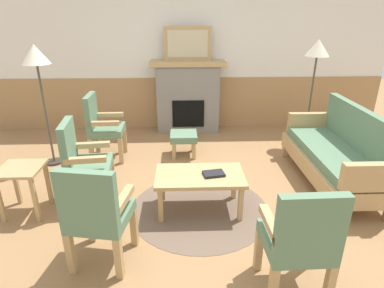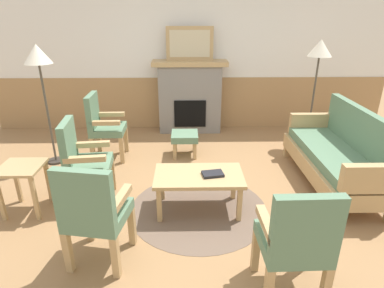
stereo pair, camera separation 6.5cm
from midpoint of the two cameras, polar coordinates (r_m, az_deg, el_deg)
The scene contains 16 objects.
ground_plane at distance 3.92m, azimuth 0.58°, elevation -9.44°, with size 14.00×14.00×0.00m, color #997047.
wall_back at distance 5.97m, azimuth -0.11°, elevation 15.20°, with size 7.20×0.14×2.70m.
fireplace at distance 5.85m, azimuth -0.06°, elevation 8.47°, with size 1.30×0.44×1.28m.
framed_picture at distance 5.69m, azimuth -0.06°, elevation 17.36°, with size 0.80×0.04×0.56m.
couch at distance 4.44m, azimuth 24.64°, elevation -1.82°, with size 0.70×1.80×0.98m.
coffee_table at distance 3.52m, azimuth 1.74°, elevation -6.16°, with size 0.96×0.56×0.44m.
round_rug at distance 3.72m, azimuth 1.67°, elevation -11.34°, with size 1.55×1.55×0.01m, color brown.
book_on_table at distance 3.47m, azimuth 4.23°, elevation -5.30°, with size 0.22×0.15×0.03m, color black.
footstool at distance 4.90m, azimuth -0.92°, elevation 1.10°, with size 0.40×0.40×0.36m.
armchair_near_fireplace at distance 4.90m, azimuth -15.15°, elevation 3.48°, with size 0.49×0.49×0.98m.
armchair_by_window_left at distance 3.82m, azimuth -18.40°, elevation -2.42°, with size 0.53×0.53×0.98m.
armchair_front_left at distance 2.84m, azimuth -16.35°, elevation -11.28°, with size 0.55×0.55×0.98m.
armchair_front_center at distance 2.56m, azimuth 18.73°, elevation -15.70°, with size 0.49×0.49×0.98m.
side_table at distance 3.91m, azimuth -27.42°, elevation -5.01°, with size 0.44×0.44×0.55m.
floor_lamp_by_couch at distance 5.44m, azimuth 21.97°, elevation 14.40°, with size 0.36×0.36×1.68m.
floor_lamp_by_chairs at distance 4.79m, azimuth -25.17°, elevation 13.00°, with size 0.36×0.36×1.68m.
Camera 2 is at (-0.07, -3.32, 2.08)m, focal length 30.11 mm.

